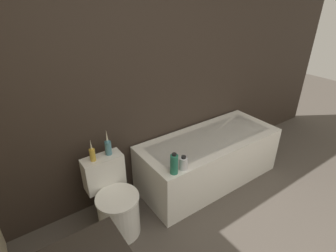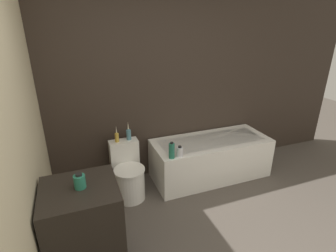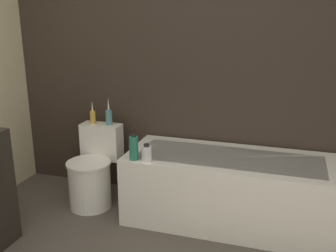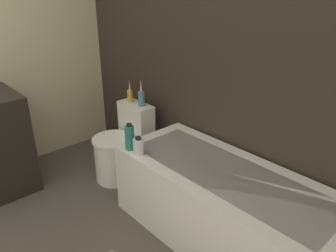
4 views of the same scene
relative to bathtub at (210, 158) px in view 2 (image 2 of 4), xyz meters
The scene contains 10 objects.
wall_back_tiled 1.29m from the bathtub, 150.20° to the left, with size 6.40×0.06×2.60m.
wall_left_painted 2.60m from the bathtub, 155.72° to the right, with size 0.06×6.40×2.60m.
bathtub is the anchor object (origin of this frame).
toilet 1.22m from the bathtub, behind, with size 0.39×0.55×0.70m.
vanity_counter 2.09m from the bathtub, 151.05° to the right, with size 0.62×0.58×0.89m.
soap_bottle_glass 2.17m from the bathtub, 150.83° to the right, with size 0.09×0.09×0.13m.
vase_gold 1.40m from the bathtub, behind, with size 0.05×0.05×0.22m.
vase_silver 1.26m from the bathtub, behind, with size 0.06×0.06×0.25m.
shampoo_bottle_tall 0.86m from the bathtub, 158.69° to the right, with size 0.07×0.07×0.21m.
shampoo_bottle_short 0.76m from the bathtub, 155.34° to the right, with size 0.08×0.08×0.14m.
Camera 2 is at (-1.08, -1.14, 2.16)m, focal length 28.00 mm.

